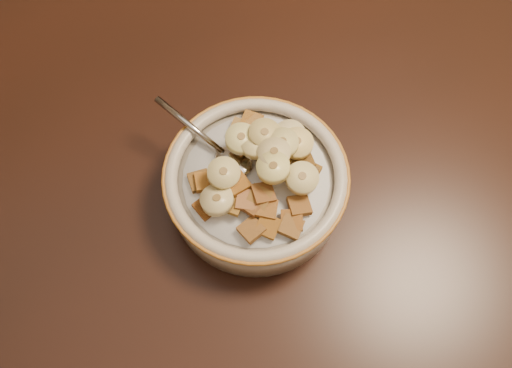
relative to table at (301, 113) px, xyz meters
name	(u,v)px	position (x,y,z in m)	size (l,w,h in m)	color
floor	(278,292)	(0.00, 0.00, -0.78)	(4.00, 4.50, 0.10)	#422816
table	(301,113)	(0.00, 0.00, 0.00)	(1.40, 0.90, 0.04)	black
cereal_bowl	(256,188)	(-0.09, -0.09, 0.04)	(0.17, 0.17, 0.04)	beige
milk	(256,179)	(-0.09, -0.09, 0.06)	(0.14, 0.14, 0.00)	white
spoon	(234,161)	(-0.11, -0.06, 0.07)	(0.03, 0.04, 0.01)	#ACACAC
cereal_square_0	(308,171)	(-0.04, -0.10, 0.07)	(0.02, 0.02, 0.01)	brown
cereal_square_1	(268,226)	(-0.10, -0.14, 0.07)	(0.02, 0.02, 0.01)	brown
cereal_square_2	(251,204)	(-0.11, -0.11, 0.07)	(0.02, 0.02, 0.01)	brown
cereal_square_3	(246,141)	(-0.09, -0.05, 0.08)	(0.02, 0.02, 0.01)	brown
cereal_square_4	(240,129)	(-0.09, -0.03, 0.07)	(0.02, 0.02, 0.01)	olive
cereal_square_5	(277,154)	(-0.07, -0.08, 0.08)	(0.02, 0.02, 0.01)	olive
cereal_square_6	(263,193)	(-0.10, -0.11, 0.08)	(0.02, 0.02, 0.01)	brown
cereal_square_7	(231,203)	(-0.13, -0.11, 0.07)	(0.02, 0.02, 0.01)	brown
cereal_square_8	(303,162)	(-0.05, -0.09, 0.07)	(0.02, 0.02, 0.01)	brown
cereal_square_9	(291,227)	(-0.08, -0.15, 0.07)	(0.02, 0.02, 0.01)	olive
cereal_square_10	(306,174)	(-0.05, -0.10, 0.07)	(0.02, 0.02, 0.01)	brown
cereal_square_11	(237,184)	(-0.11, -0.09, 0.08)	(0.02, 0.02, 0.01)	#9D5D1D
cereal_square_12	(200,181)	(-0.14, -0.07, 0.07)	(0.02, 0.02, 0.01)	brown
cereal_square_13	(292,143)	(-0.05, -0.07, 0.07)	(0.02, 0.02, 0.01)	brown
cereal_square_14	(251,230)	(-0.12, -0.14, 0.07)	(0.02, 0.02, 0.01)	brown
cereal_square_15	(278,163)	(-0.07, -0.09, 0.08)	(0.02, 0.02, 0.01)	brown
cereal_square_16	(251,121)	(-0.07, -0.03, 0.07)	(0.02, 0.02, 0.01)	olive
cereal_square_17	(247,200)	(-0.11, -0.11, 0.08)	(0.02, 0.02, 0.01)	brown
cereal_square_18	(207,207)	(-0.15, -0.10, 0.07)	(0.02, 0.02, 0.01)	brown
cereal_square_19	(242,144)	(-0.09, -0.05, 0.08)	(0.02, 0.02, 0.01)	#986329
cereal_square_20	(284,144)	(-0.05, -0.07, 0.07)	(0.02, 0.02, 0.01)	brown
cereal_square_21	(299,206)	(-0.07, -0.13, 0.07)	(0.02, 0.02, 0.01)	brown
cereal_square_22	(292,221)	(-0.08, -0.14, 0.07)	(0.02, 0.02, 0.01)	#985118
cereal_square_23	(254,136)	(-0.08, -0.05, 0.07)	(0.02, 0.02, 0.01)	brown
cereal_square_24	(266,208)	(-0.10, -0.12, 0.07)	(0.02, 0.02, 0.01)	#9B5A23
cereal_square_25	(206,182)	(-0.14, -0.07, 0.07)	(0.02, 0.02, 0.01)	#9D5D1A
cereal_square_26	(256,126)	(-0.07, -0.04, 0.07)	(0.02, 0.02, 0.01)	olive
cereal_square_27	(259,198)	(-0.10, -0.11, 0.08)	(0.02, 0.02, 0.01)	brown
banana_slice_0	(276,150)	(-0.07, -0.08, 0.09)	(0.03, 0.03, 0.01)	#DCC280
banana_slice_1	(274,153)	(-0.07, -0.08, 0.09)	(0.03, 0.03, 0.01)	#D4BF79
banana_slice_2	(297,143)	(-0.05, -0.08, 0.09)	(0.03, 0.03, 0.01)	#FFDE80
banana_slice_3	(257,144)	(-0.08, -0.07, 0.09)	(0.03, 0.03, 0.01)	#F1DF94
banana_slice_4	(241,139)	(-0.09, -0.05, 0.09)	(0.03, 0.03, 0.01)	#FEF28B
banana_slice_5	(265,134)	(-0.07, -0.06, 0.09)	(0.03, 0.03, 0.01)	#EAC678
banana_slice_6	(217,200)	(-0.14, -0.10, 0.08)	(0.03, 0.03, 0.01)	#CFBA78
banana_slice_7	(273,168)	(-0.08, -0.10, 0.09)	(0.03, 0.03, 0.01)	#F4E575
banana_slice_8	(282,143)	(-0.06, -0.07, 0.09)	(0.03, 0.03, 0.01)	#EADE88
banana_slice_9	(224,173)	(-0.12, -0.08, 0.09)	(0.03, 0.03, 0.01)	#DBC088
banana_slice_10	(302,178)	(-0.06, -0.11, 0.08)	(0.03, 0.03, 0.01)	beige
banana_slice_11	(290,136)	(-0.05, -0.07, 0.09)	(0.03, 0.03, 0.01)	#FFF1A2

